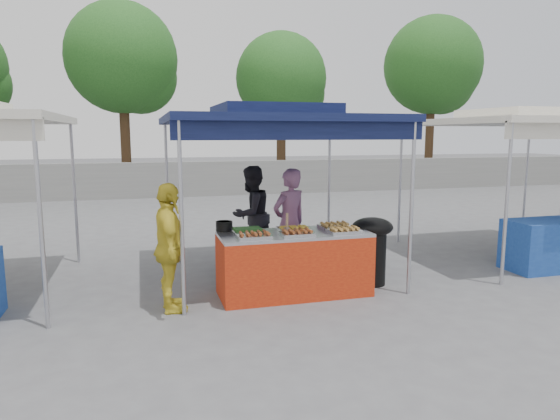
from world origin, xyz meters
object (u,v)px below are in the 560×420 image
object	(u,v)px
wok_burner	(372,245)
helper_man	(251,214)
vendor_table	(294,264)
customer_person	(169,248)
vendor_woman	(289,223)
cooking_pot	(224,226)

from	to	relation	value
wok_burner	helper_man	distance (m)	2.21
vendor_table	customer_person	bearing A→B (deg)	-172.74
wok_burner	helper_man	xyz separation A→B (m)	(-1.39, 1.70, 0.23)
wok_burner	vendor_woman	distance (m)	1.26
cooking_pot	wok_burner	world-z (taller)	cooking_pot
wok_burner	vendor_woman	size ratio (longest dim) A/B	0.59
vendor_table	helper_man	world-z (taller)	helper_man
wok_burner	customer_person	xyz separation A→B (m)	(-2.85, -0.35, 0.21)
cooking_pot	customer_person	bearing A→B (deg)	-143.01
vendor_woman	customer_person	distance (m)	2.11
helper_man	vendor_woman	bearing A→B (deg)	74.93
wok_burner	customer_person	distance (m)	2.88
wok_burner	vendor_woman	world-z (taller)	vendor_woman
vendor_table	customer_person	size ratio (longest dim) A/B	1.27
cooking_pot	vendor_table	bearing A→B (deg)	-22.60
vendor_woman	helper_man	size ratio (longest dim) A/B	1.01
vendor_woman	helper_man	world-z (taller)	vendor_woman
vendor_table	vendor_woman	distance (m)	0.95
cooking_pot	customer_person	world-z (taller)	customer_person
vendor_table	wok_burner	distance (m)	1.23
customer_person	vendor_woman	bearing A→B (deg)	-61.43
cooking_pot	vendor_woman	bearing A→B (deg)	24.10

